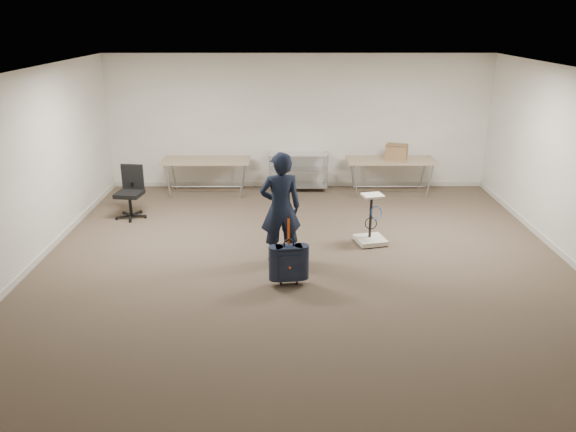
{
  "coord_description": "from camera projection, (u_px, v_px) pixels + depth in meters",
  "views": [
    {
      "loc": [
        -0.25,
        -7.26,
        3.51
      ],
      "look_at": [
        -0.23,
        0.3,
        0.81
      ],
      "focal_mm": 35.0,
      "sensor_mm": 36.0,
      "label": 1
    }
  ],
  "objects": [
    {
      "name": "ground",
      "position": [
        304.0,
        276.0,
        8.02
      ],
      "size": [
        9.0,
        9.0,
        0.0
      ],
      "primitive_type": "plane",
      "color": "#483B2B",
      "rests_on": "ground"
    },
    {
      "name": "room_shell",
      "position": [
        302.0,
        237.0,
        9.3
      ],
      "size": [
        8.0,
        9.0,
        9.0
      ],
      "color": "beige",
      "rests_on": "ground"
    },
    {
      "name": "folding_table_left",
      "position": [
        206.0,
        162.0,
        11.5
      ],
      "size": [
        1.8,
        0.75,
        0.73
      ],
      "color": "#9A805E",
      "rests_on": "ground"
    },
    {
      "name": "folding_table_right",
      "position": [
        391.0,
        162.0,
        11.51
      ],
      "size": [
        1.8,
        0.75,
        0.73
      ],
      "color": "#9A805E",
      "rests_on": "ground"
    },
    {
      "name": "wire_shelf",
      "position": [
        298.0,
        170.0,
        11.82
      ],
      "size": [
        1.22,
        0.47,
        0.8
      ],
      "color": "silver",
      "rests_on": "ground"
    },
    {
      "name": "person",
      "position": [
        280.0,
        208.0,
        8.24
      ],
      "size": [
        0.68,
        0.51,
        1.69
      ],
      "primitive_type": "imported",
      "rotation": [
        0.0,
        0.0,
        3.33
      ],
      "color": "black",
      "rests_on": "ground"
    },
    {
      "name": "suitcase",
      "position": [
        289.0,
        263.0,
        7.65
      ],
      "size": [
        0.38,
        0.25,
        0.97
      ],
      "color": "#162133",
      "rests_on": "ground"
    },
    {
      "name": "office_chair",
      "position": [
        131.0,
        202.0,
        10.29
      ],
      "size": [
        0.58,
        0.58,
        0.95
      ],
      "color": "black",
      "rests_on": "ground"
    },
    {
      "name": "equipment_cart",
      "position": [
        371.0,
        231.0,
        9.11
      ],
      "size": [
        0.55,
        0.55,
        0.83
      ],
      "color": "beige",
      "rests_on": "ground"
    },
    {
      "name": "cardboard_box",
      "position": [
        397.0,
        152.0,
        11.43
      ],
      "size": [
        0.5,
        0.43,
        0.32
      ],
      "primitive_type": "cube",
      "rotation": [
        0.0,
        0.0,
        -0.32
      ],
      "color": "olive",
      "rests_on": "folding_table_right"
    }
  ]
}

